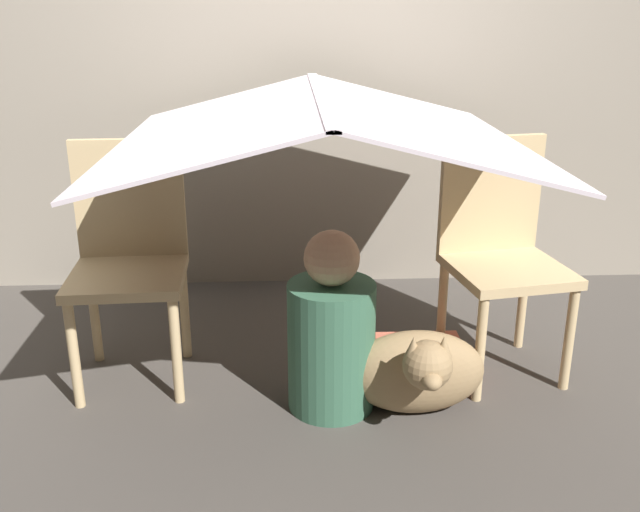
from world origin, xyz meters
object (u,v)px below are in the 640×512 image
Objects in this scene: dog at (418,371)px; person_front at (331,335)px; chair_left at (129,253)px; chair_right at (500,247)px.

person_front is at bearing 164.47° from dog.
person_front is 0.32m from dog.
dog is at bearing -22.71° from chair_left.
chair_left is 1.12m from dog.
person_front reaches higher than dog.
chair_left is 1.38m from chair_right.
chair_right is at bearing 45.40° from dog.
chair_right is at bearing 23.82° from person_front.
chair_right reaches higher than dog.
dog is at bearing -15.53° from person_front.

